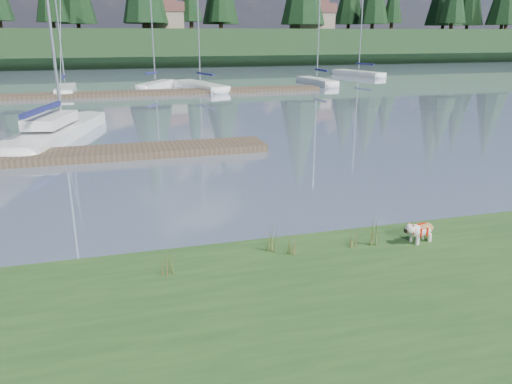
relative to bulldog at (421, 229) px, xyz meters
name	(u,v)px	position (x,y,z in m)	size (l,w,h in m)	color
ground	(141,95)	(-4.27, 32.61, -0.64)	(200.00, 200.00, 0.00)	gray
bank	(286,381)	(-4.27, -3.39, -0.47)	(60.00, 9.00, 0.35)	#2C5120
ridge	(124,48)	(-4.27, 75.61, 1.86)	(200.00, 20.00, 5.00)	black
bulldog	(421,229)	(0.00, 0.00, 0.00)	(0.80, 0.41, 0.47)	silver
sailboat_main	(62,127)	(-8.85, 16.75, -0.23)	(4.61, 10.37, 14.54)	white
dock_near	(67,155)	(-8.27, 11.61, -0.49)	(16.00, 2.00, 0.30)	#4C3D2C
dock_far	(166,92)	(-2.27, 32.61, -0.49)	(26.00, 2.20, 0.30)	#4C3D2C
sailboat_bg_1	(66,88)	(-10.13, 35.96, -0.31)	(1.49, 6.94, 10.44)	white
sailboat_bg_2	(158,84)	(-2.45, 37.54, -0.31)	(4.05, 5.99, 9.48)	white
sailboat_bg_3	(197,85)	(0.80, 36.01, -0.32)	(4.11, 8.99, 12.91)	white
sailboat_bg_4	(314,80)	(12.45, 37.17, -0.32)	(1.90, 7.22, 10.62)	white
sailboat_bg_5	(354,73)	(20.66, 45.14, -0.33)	(3.71, 8.34, 11.70)	white
weed_0	(272,240)	(-3.30, 0.41, -0.04)	(0.17, 0.14, 0.61)	#475B23
weed_1	(293,245)	(-2.92, 0.12, -0.09)	(0.17, 0.14, 0.49)	#475B23
weed_2	(374,232)	(-1.10, 0.09, 0.02)	(0.17, 0.14, 0.76)	#475B23
weed_3	(168,264)	(-5.53, -0.10, -0.07)	(0.17, 0.14, 0.53)	#475B23
weed_4	(351,238)	(-1.57, 0.19, -0.10)	(0.17, 0.14, 0.45)	#475B23
weed_5	(425,230)	(0.21, 0.13, -0.09)	(0.17, 0.14, 0.49)	#475B23
mud_lip	(221,257)	(-4.27, 1.01, -0.57)	(60.00, 0.50, 0.14)	#33281C
house_1	(162,15)	(1.73, 73.61, 6.67)	(6.30, 5.30, 4.65)	gray
house_2	(312,16)	(25.73, 71.61, 6.67)	(6.30, 5.30, 4.65)	gray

